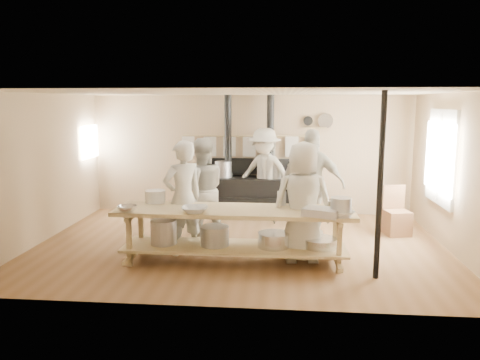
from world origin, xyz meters
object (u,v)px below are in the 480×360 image
object	(u,v)px
cook_by_window	(264,174)
cook_far_left	(183,198)
prep_table	(234,230)
cook_right	(312,184)
stove	(249,192)
roasting_pan	(322,212)
chair	(397,220)
cook_left	(201,190)
cook_center	(303,202)

from	to	relation	value
cook_by_window	cook_far_left	bearing A→B (deg)	-95.51
prep_table	cook_right	world-z (taller)	cook_right
stove	roasting_pan	size ratio (longest dim) A/B	5.21
prep_table	cook_far_left	bearing A→B (deg)	156.74
cook_far_left	chair	xyz separation A→B (m)	(3.72, 1.47, -0.66)
cook_left	cook_right	xyz separation A→B (m)	(1.95, 0.33, 0.08)
stove	chair	distance (m)	3.10
prep_table	roasting_pan	world-z (taller)	roasting_pan
cook_left	cook_far_left	bearing A→B (deg)	58.52
cook_far_left	roasting_pan	xyz separation A→B (m)	(2.15, -0.70, -0.02)
cook_center	cook_right	size ratio (longest dim) A/B	0.94
stove	cook_left	bearing A→B (deg)	-110.07
cook_left	chair	distance (m)	3.68
roasting_pan	cook_center	bearing A→B (deg)	116.14
cook_right	chair	world-z (taller)	cook_right
cook_left	roasting_pan	distance (m)	2.46
cook_far_left	cook_by_window	xyz separation A→B (m)	(1.21, 2.48, 0.03)
roasting_pan	cook_far_left	bearing A→B (deg)	162.00
stove	prep_table	size ratio (longest dim) A/B	0.72
cook_right	chair	xyz separation A→B (m)	(1.60, 0.38, -0.72)
stove	cook_center	xyz separation A→B (m)	(1.04, -2.84, 0.41)
cook_far_left	roasting_pan	bearing A→B (deg)	124.08
cook_right	roasting_pan	distance (m)	1.79
cook_far_left	cook_center	bearing A→B (deg)	136.25
cook_center	cook_far_left	bearing A→B (deg)	-12.49
stove	cook_far_left	bearing A→B (deg)	-107.97
chair	cook_far_left	bearing A→B (deg)	-169.85
cook_by_window	roasting_pan	world-z (taller)	cook_by_window
cook_center	cook_by_window	world-z (taller)	cook_by_window
prep_table	chair	size ratio (longest dim) A/B	3.96
cook_by_window	chair	world-z (taller)	cook_by_window
chair	roasting_pan	size ratio (longest dim) A/B	1.82
stove	prep_table	bearing A→B (deg)	-90.04
cook_center	chair	distance (m)	2.55
cook_far_left	cook_left	world-z (taller)	cook_far_left
cook_right	cook_by_window	bearing A→B (deg)	-45.37
cook_right	stove	bearing A→B (deg)	-39.66
prep_table	chair	distance (m)	3.41
cook_by_window	roasting_pan	xyz separation A→B (m)	(0.94, -3.18, -0.05)
cook_left	cook_center	world-z (taller)	cook_center
cook_left	cook_by_window	bearing A→B (deg)	-140.04
chair	roasting_pan	bearing A→B (deg)	-137.32
cook_center	cook_by_window	distance (m)	2.76
prep_table	roasting_pan	bearing A→B (deg)	-14.32
cook_center	roasting_pan	world-z (taller)	cook_center
cook_right	roasting_pan	size ratio (longest dim) A/B	3.97
cook_far_left	cook_right	world-z (taller)	cook_right
cook_right	cook_by_window	world-z (taller)	cook_right
chair	roasting_pan	world-z (taller)	roasting_pan
roasting_pan	chair	bearing A→B (deg)	54.08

